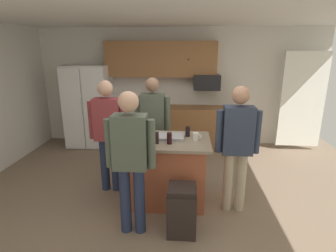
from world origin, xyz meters
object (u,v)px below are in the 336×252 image
(tumbler_amber, at_px, (156,138))
(serving_tray, at_px, (168,137))
(person_guest_by_door, at_px, (108,129))
(glass_pilsner, at_px, (169,138))
(microwave_over_range, at_px, (207,82))
(kitchen_island, at_px, (166,170))
(refrigerator, at_px, (89,106))
(trash_bin, at_px, (182,210))
(person_guest_left, at_px, (153,122))
(mug_blue_stoneware, at_px, (196,137))
(glass_short_whisky, at_px, (188,131))
(person_elder_center, at_px, (237,142))
(person_host_foreground, at_px, (131,155))
(glass_stout_tall, at_px, (144,140))

(tumbler_amber, height_order, serving_tray, tumbler_amber)
(person_guest_by_door, height_order, glass_pilsner, person_guest_by_door)
(microwave_over_range, relative_size, kitchen_island, 0.47)
(person_guest_by_door, bearing_deg, refrigerator, 133.35)
(serving_tray, relative_size, trash_bin, 0.72)
(refrigerator, relative_size, person_guest_left, 1.05)
(mug_blue_stoneware, bearing_deg, kitchen_island, 178.23)
(refrigerator, height_order, tumbler_amber, refrigerator)
(refrigerator, height_order, microwave_over_range, refrigerator)
(kitchen_island, relative_size, glass_short_whisky, 8.48)
(microwave_over_range, distance_m, glass_pilsner, 2.66)
(glass_short_whisky, bearing_deg, trash_bin, -93.57)
(refrigerator, distance_m, glass_short_whisky, 3.04)
(person_elder_center, distance_m, tumbler_amber, 1.06)
(refrigerator, height_order, person_host_foreground, refrigerator)
(kitchen_island, height_order, person_guest_by_door, person_guest_by_door)
(microwave_over_range, bearing_deg, glass_stout_tall, -109.87)
(mug_blue_stoneware, bearing_deg, trash_bin, -103.56)
(person_guest_by_door, xyz_separation_m, tumbler_amber, (0.77, -0.42, 0.03))
(kitchen_island, distance_m, glass_stout_tall, 0.66)
(person_guest_left, height_order, person_elder_center, person_guest_left)
(mug_blue_stoneware, relative_size, trash_bin, 0.20)
(person_host_foreground, height_order, glass_pilsner, person_host_foreground)
(person_elder_center, bearing_deg, person_guest_left, -26.77)
(glass_short_whisky, bearing_deg, person_elder_center, -26.10)
(person_guest_by_door, bearing_deg, glass_short_whisky, 11.60)
(mug_blue_stoneware, bearing_deg, person_guest_by_door, 168.15)
(tumbler_amber, bearing_deg, kitchen_island, 52.65)
(person_guest_left, xyz_separation_m, serving_tray, (0.30, -0.67, -0.03))
(person_guest_by_door, bearing_deg, glass_pilsner, -8.29)
(microwave_over_range, bearing_deg, person_guest_by_door, -126.70)
(person_guest_left, distance_m, tumbler_amber, 0.91)
(person_guest_by_door, height_order, trash_bin, person_guest_by_door)
(glass_short_whisky, relative_size, glass_stout_tall, 0.90)
(kitchen_island, xyz_separation_m, trash_bin, (0.24, -0.69, -0.18))
(mug_blue_stoneware, height_order, serving_tray, mug_blue_stoneware)
(refrigerator, xyz_separation_m, kitchen_island, (1.92, -2.25, -0.42))
(person_elder_center, xyz_separation_m, mug_blue_stoneware, (-0.53, 0.14, 0.01))
(mug_blue_stoneware, height_order, glass_stout_tall, glass_stout_tall)
(microwave_over_range, height_order, person_host_foreground, person_host_foreground)
(refrigerator, height_order, glass_pilsner, refrigerator)
(kitchen_island, xyz_separation_m, person_host_foreground, (-0.35, -0.71, 0.52))
(serving_tray, bearing_deg, glass_pilsner, -82.09)
(refrigerator, distance_m, kitchen_island, 2.99)
(microwave_over_range, xyz_separation_m, glass_pilsner, (-0.63, -2.54, -0.43))
(mug_blue_stoneware, relative_size, serving_tray, 0.27)
(trash_bin, bearing_deg, tumbler_amber, 124.16)
(person_guest_left, relative_size, person_guest_by_door, 1.00)
(glass_stout_tall, height_order, serving_tray, glass_stout_tall)
(mug_blue_stoneware, distance_m, glass_stout_tall, 0.72)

